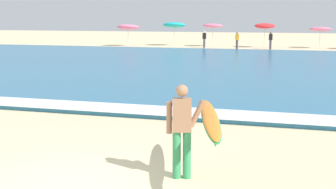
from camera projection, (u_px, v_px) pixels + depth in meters
ground_plane at (73, 187)px, 8.05m from camera, size 160.00×160.00×0.00m
sea at (236, 67)px, 26.46m from camera, size 120.00×28.00×0.14m
surf_foam at (170, 111)px, 13.78m from camera, size 120.00×1.40×0.01m
surfer_with_board at (196, 123)px, 8.31m from camera, size 1.30×2.95×1.73m
beach_umbrella_0 at (128, 27)px, 45.88m from camera, size 2.22×2.25×2.24m
beach_umbrella_1 at (174, 25)px, 46.73m from camera, size 2.28×2.32×2.46m
beach_umbrella_2 at (213, 26)px, 45.41m from camera, size 1.94×1.95×2.28m
beach_umbrella_3 at (265, 26)px, 43.67m from camera, size 1.93×1.95×2.35m
beach_umbrella_4 at (320, 29)px, 42.87m from camera, size 2.02×2.03×2.03m
beachgoer_near_row_left at (271, 40)px, 41.60m from camera, size 0.32×0.20×1.58m
beachgoer_near_row_mid at (237, 40)px, 41.37m from camera, size 0.32×0.20×1.58m
beachgoer_near_row_right at (204, 39)px, 43.74m from camera, size 0.32×0.20×1.58m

